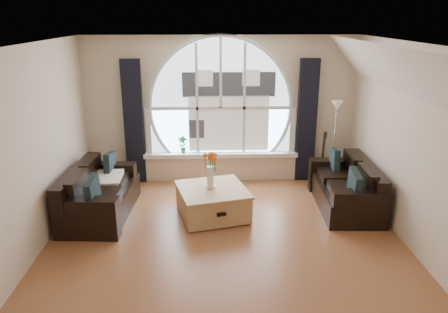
# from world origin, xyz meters

# --- Properties ---
(ground) EXTENTS (5.00, 5.50, 0.01)m
(ground) POSITION_xyz_m (0.00, 0.00, 0.00)
(ground) COLOR brown
(ground) RESTS_ON ground
(ceiling) EXTENTS (5.00, 5.50, 0.01)m
(ceiling) POSITION_xyz_m (0.00, 0.00, 2.70)
(ceiling) COLOR silver
(ceiling) RESTS_ON ground
(wall_back) EXTENTS (5.00, 0.01, 2.70)m
(wall_back) POSITION_xyz_m (0.00, 2.75, 1.35)
(wall_back) COLOR beige
(wall_back) RESTS_ON ground
(wall_front) EXTENTS (5.00, 0.01, 2.70)m
(wall_front) POSITION_xyz_m (0.00, -2.75, 1.35)
(wall_front) COLOR beige
(wall_front) RESTS_ON ground
(wall_left) EXTENTS (0.01, 5.50, 2.70)m
(wall_left) POSITION_xyz_m (-2.50, 0.00, 1.35)
(wall_left) COLOR beige
(wall_left) RESTS_ON ground
(wall_right) EXTENTS (0.01, 5.50, 2.70)m
(wall_right) POSITION_xyz_m (2.50, 0.00, 1.35)
(wall_right) COLOR beige
(wall_right) RESTS_ON ground
(attic_slope) EXTENTS (0.92, 5.50, 0.72)m
(attic_slope) POSITION_xyz_m (2.20, 0.00, 2.35)
(attic_slope) COLOR silver
(attic_slope) RESTS_ON ground
(arched_window) EXTENTS (2.60, 0.06, 2.15)m
(arched_window) POSITION_xyz_m (0.00, 2.72, 1.62)
(arched_window) COLOR silver
(arched_window) RESTS_ON wall_back
(window_sill) EXTENTS (2.90, 0.22, 0.08)m
(window_sill) POSITION_xyz_m (0.00, 2.65, 0.51)
(window_sill) COLOR white
(window_sill) RESTS_ON wall_back
(window_frame) EXTENTS (2.76, 0.08, 2.15)m
(window_frame) POSITION_xyz_m (0.00, 2.69, 1.62)
(window_frame) COLOR white
(window_frame) RESTS_ON wall_back
(neighbor_house) EXTENTS (1.70, 0.02, 1.50)m
(neighbor_house) POSITION_xyz_m (0.15, 2.71, 1.50)
(neighbor_house) COLOR silver
(neighbor_house) RESTS_ON wall_back
(curtain_left) EXTENTS (0.35, 0.12, 2.30)m
(curtain_left) POSITION_xyz_m (-1.60, 2.63, 1.15)
(curtain_left) COLOR black
(curtain_left) RESTS_ON ground
(curtain_right) EXTENTS (0.35, 0.12, 2.30)m
(curtain_right) POSITION_xyz_m (1.60, 2.63, 1.15)
(curtain_right) COLOR black
(curtain_right) RESTS_ON ground
(sofa_left) EXTENTS (0.97, 1.79, 0.78)m
(sofa_left) POSITION_xyz_m (-1.94, 1.19, 0.40)
(sofa_left) COLOR black
(sofa_left) RESTS_ON ground
(sofa_right) EXTENTS (0.92, 1.73, 0.75)m
(sofa_right) POSITION_xyz_m (2.00, 1.34, 0.40)
(sofa_right) COLOR black
(sofa_right) RESTS_ON ground
(coffee_chest) EXTENTS (1.25, 1.25, 0.50)m
(coffee_chest) POSITION_xyz_m (-0.17, 1.09, 0.25)
(coffee_chest) COLOR tan
(coffee_chest) RESTS_ON ground
(throw_blanket) EXTENTS (0.57, 0.57, 0.10)m
(throw_blanket) POSITION_xyz_m (-1.92, 1.46, 0.50)
(throw_blanket) COLOR silver
(throw_blanket) RESTS_ON sofa_left
(vase_flowers) EXTENTS (0.24, 0.24, 0.70)m
(vase_flowers) POSITION_xyz_m (-0.21, 1.14, 0.85)
(vase_flowers) COLOR white
(vase_flowers) RESTS_ON coffee_chest
(floor_lamp) EXTENTS (0.24, 0.24, 1.60)m
(floor_lamp) POSITION_xyz_m (2.04, 2.27, 0.80)
(floor_lamp) COLOR #B2B2B2
(floor_lamp) RESTS_ON ground
(guitar) EXTENTS (0.43, 0.36, 1.06)m
(guitar) POSITION_xyz_m (1.85, 2.32, 0.53)
(guitar) COLOR #96622E
(guitar) RESTS_ON ground
(potted_plant) EXTENTS (0.18, 0.13, 0.33)m
(potted_plant) POSITION_xyz_m (-0.72, 2.65, 0.72)
(potted_plant) COLOR #1E6023
(potted_plant) RESTS_ON window_sill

